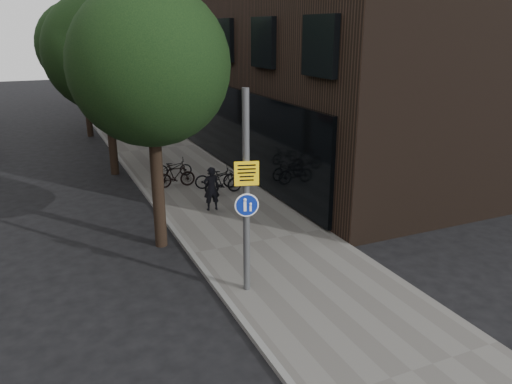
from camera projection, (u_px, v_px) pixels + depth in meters
ground at (311, 296)px, 12.23m from camera, size 120.00×120.00×0.00m
sidewalk at (196, 183)px, 20.97m from camera, size 4.50×60.00×0.12m
curb_edge at (143, 190)px, 20.09m from camera, size 0.15×60.00×0.13m
street_tree_near at (152, 72)px, 13.66m from camera, size 4.40×4.40×7.50m
street_tree_mid at (106, 56)px, 21.02m from camera, size 5.00×5.00×7.80m
street_tree_far at (82, 49)px, 28.81m from camera, size 5.00×5.00×7.80m
signpost at (246, 194)px, 11.57m from camera, size 0.56×0.19×4.91m
pedestrian at (211, 189)px, 17.47m from camera, size 0.60×0.41×1.57m
parked_bike_facade_near at (216, 177)px, 19.95m from camera, size 1.80×1.00×0.90m
parked_bike_facade_far at (223, 182)px, 19.31m from camera, size 1.56×0.47×0.93m
parked_bike_curb_near at (174, 167)px, 21.59m from camera, size 1.62×0.90×0.81m
parked_bike_curb_far at (176, 176)px, 20.09m from camera, size 1.60×0.52×0.95m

